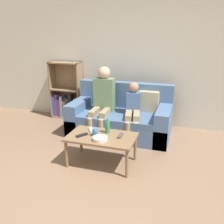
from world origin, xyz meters
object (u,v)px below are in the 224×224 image
at_px(tv_remote_1, 120,135).
at_px(tv_remote_2, 91,130).
at_px(tv_remote_0, 82,135).
at_px(couch, 121,118).
at_px(cup_near, 95,132).
at_px(coffee_table, 102,139).
at_px(person_adult, 103,97).
at_px(snack_bowl, 100,139).
at_px(person_child, 133,108).
at_px(bottle, 108,127).
at_px(bookshelf, 67,98).

height_order(tv_remote_1, tv_remote_2, same).
bearing_deg(tv_remote_1, tv_remote_0, -165.43).
distance_m(couch, cup_near, 1.15).
xyz_separation_m(coffee_table, tv_remote_1, (0.24, 0.07, 0.05)).
bearing_deg(coffee_table, person_adult, 108.51).
height_order(tv_remote_0, tv_remote_2, same).
distance_m(coffee_table, tv_remote_1, 0.26).
relative_size(tv_remote_1, snack_bowl, 0.87).
height_order(coffee_table, person_child, person_child).
bearing_deg(tv_remote_0, person_adult, 127.64).
relative_size(person_adult, person_child, 1.25).
distance_m(cup_near, bottle, 0.20).
bearing_deg(bookshelf, coffee_table, -50.06).
xyz_separation_m(couch, cup_near, (-0.05, -1.13, 0.18)).
height_order(couch, bottle, couch).
height_order(person_child, snack_bowl, person_child).
distance_m(bookshelf, person_adult, 1.20).
bearing_deg(bottle, tv_remote_0, -145.64).
xyz_separation_m(coffee_table, person_child, (0.20, 0.98, 0.16)).
bearing_deg(snack_bowl, tv_remote_1, 43.61).
relative_size(couch, cup_near, 16.17).
relative_size(bookshelf, person_adult, 0.98).
bearing_deg(tv_remote_0, cup_near, 51.35).
relative_size(person_adult, tv_remote_0, 7.02).
bearing_deg(tv_remote_1, bookshelf, 134.13).
distance_m(tv_remote_2, bottle, 0.27).
xyz_separation_m(coffee_table, tv_remote_2, (-0.21, 0.14, 0.05)).
distance_m(couch, person_adult, 0.50).
relative_size(tv_remote_1, tv_remote_2, 0.99).
relative_size(person_adult, snack_bowl, 6.00).
distance_m(couch, bottle, 1.01).
height_order(bookshelf, person_adult, person_adult).
relative_size(bookshelf, tv_remote_0, 6.88).
relative_size(coffee_table, cup_near, 8.55).
bearing_deg(person_adult, person_child, -6.11).
height_order(couch, person_adult, person_adult).
relative_size(tv_remote_0, snack_bowl, 0.85).
relative_size(couch, person_child, 1.84).
bearing_deg(tv_remote_1, person_child, 90.93).
relative_size(person_adult, tv_remote_1, 6.91).
relative_size(bookshelf, bottle, 5.55).
height_order(person_adult, tv_remote_0, person_adult).
bearing_deg(bookshelf, bottle, -46.84).
bearing_deg(person_child, cup_near, -117.15).
xyz_separation_m(person_child, snack_bowl, (-0.17, -1.12, -0.10)).
relative_size(coffee_table, tv_remote_1, 5.35).
distance_m(cup_near, tv_remote_1, 0.34).
height_order(coffee_table, person_adult, person_adult).
bearing_deg(coffee_table, snack_bowl, -77.47).
height_order(bookshelf, person_child, bookshelf).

